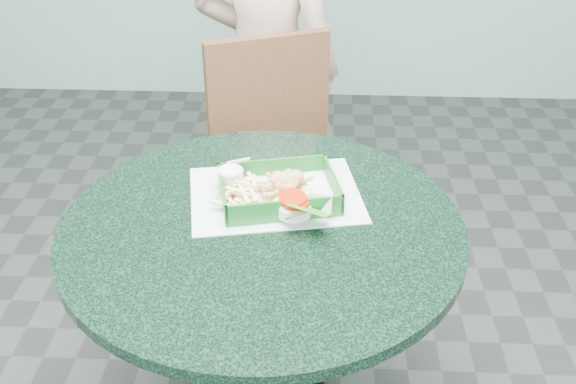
{
  "coord_description": "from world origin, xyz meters",
  "views": [
    {
      "loc": [
        0.12,
        -1.31,
        1.68
      ],
      "look_at": [
        0.06,
        0.1,
        0.79
      ],
      "focal_mm": 42.0,
      "sensor_mm": 36.0,
      "label": 1
    }
  ],
  "objects_px": {
    "dining_chair": "(267,157)",
    "cafe_table": "(263,284)",
    "sauce_ramekin": "(236,177)",
    "food_basket": "(279,200)",
    "diner_person": "(266,67)",
    "crab_sandwich": "(285,192)"
  },
  "relations": [
    {
      "from": "diner_person",
      "to": "food_basket",
      "type": "bearing_deg",
      "value": 110.37
    },
    {
      "from": "cafe_table",
      "to": "dining_chair",
      "type": "bearing_deg",
      "value": 93.6
    },
    {
      "from": "dining_chair",
      "to": "food_basket",
      "type": "height_order",
      "value": "dining_chair"
    },
    {
      "from": "dining_chair",
      "to": "sauce_ramekin",
      "type": "distance_m",
      "value": 0.65
    },
    {
      "from": "diner_person",
      "to": "crab_sandwich",
      "type": "bearing_deg",
      "value": 111.32
    },
    {
      "from": "diner_person",
      "to": "sauce_ramekin",
      "type": "bearing_deg",
      "value": 103.29
    },
    {
      "from": "dining_chair",
      "to": "diner_person",
      "type": "bearing_deg",
      "value": 72.1
    },
    {
      "from": "diner_person",
      "to": "food_basket",
      "type": "height_order",
      "value": "diner_person"
    },
    {
      "from": "dining_chair",
      "to": "diner_person",
      "type": "xyz_separation_m",
      "value": [
        -0.02,
        0.27,
        0.22
      ]
    },
    {
      "from": "cafe_table",
      "to": "dining_chair",
      "type": "xyz_separation_m",
      "value": [
        -0.05,
        0.75,
        -0.05
      ]
    },
    {
      "from": "dining_chair",
      "to": "food_basket",
      "type": "xyz_separation_m",
      "value": [
        0.08,
        -0.64,
        0.23
      ]
    },
    {
      "from": "dining_chair",
      "to": "crab_sandwich",
      "type": "relative_size",
      "value": 7.79
    },
    {
      "from": "dining_chair",
      "to": "diner_person",
      "type": "relative_size",
      "value": 0.61
    },
    {
      "from": "diner_person",
      "to": "crab_sandwich",
      "type": "distance_m",
      "value": 0.93
    },
    {
      "from": "dining_chair",
      "to": "crab_sandwich",
      "type": "xyz_separation_m",
      "value": [
        0.1,
        -0.66,
        0.27
      ]
    },
    {
      "from": "cafe_table",
      "to": "crab_sandwich",
      "type": "distance_m",
      "value": 0.24
    },
    {
      "from": "crab_sandwich",
      "to": "sauce_ramekin",
      "type": "bearing_deg",
      "value": 153.58
    },
    {
      "from": "dining_chair",
      "to": "cafe_table",
      "type": "bearing_deg",
      "value": -108.3
    },
    {
      "from": "cafe_table",
      "to": "crab_sandwich",
      "type": "height_order",
      "value": "crab_sandwich"
    },
    {
      "from": "dining_chair",
      "to": "sauce_ramekin",
      "type": "xyz_separation_m",
      "value": [
        -0.03,
        -0.59,
        0.27
      ]
    },
    {
      "from": "dining_chair",
      "to": "sauce_ramekin",
      "type": "height_order",
      "value": "dining_chair"
    },
    {
      "from": "food_basket",
      "to": "cafe_table",
      "type": "bearing_deg",
      "value": -108.45
    }
  ]
}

